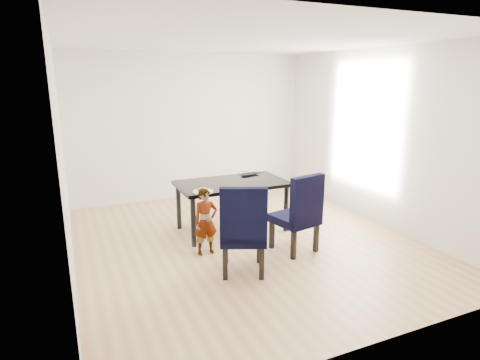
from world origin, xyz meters
name	(u,v)px	position (x,y,z in m)	size (l,w,h in m)	color
floor	(246,242)	(0.00, 0.00, -0.01)	(4.50, 5.00, 0.01)	tan
ceiling	(246,40)	(0.00, 0.00, 2.71)	(4.50, 5.00, 0.01)	white
wall_back	(191,127)	(0.00, 2.50, 1.35)	(4.50, 0.01, 2.70)	white
wall_front	(380,196)	(0.00, -2.50, 1.35)	(4.50, 0.01, 2.70)	silver
wall_left	(62,161)	(-2.25, 0.00, 1.35)	(0.01, 5.00, 2.70)	silver
wall_right	(378,137)	(2.25, 0.00, 1.35)	(0.01, 5.00, 2.70)	silver
dining_table	(232,206)	(0.00, 0.50, 0.38)	(1.60, 0.90, 0.75)	black
chair_left	(243,228)	(-0.40, -0.79, 0.55)	(0.52, 0.55, 1.09)	black
chair_right	(295,212)	(0.47, -0.51, 0.53)	(0.51, 0.53, 1.07)	black
child	(206,222)	(-0.64, -0.15, 0.44)	(0.32, 0.21, 0.88)	#FFA015
plate	(203,192)	(-0.57, 0.15, 0.76)	(0.28, 0.28, 0.02)	white
sandwich	(202,189)	(-0.58, 0.14, 0.80)	(0.15, 0.07, 0.06)	#AD933D
laptop	(248,174)	(0.42, 0.85, 0.76)	(0.32, 0.20, 0.02)	black
cable_tangle	(247,175)	(0.39, 0.81, 0.75)	(0.15, 0.15, 0.01)	black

